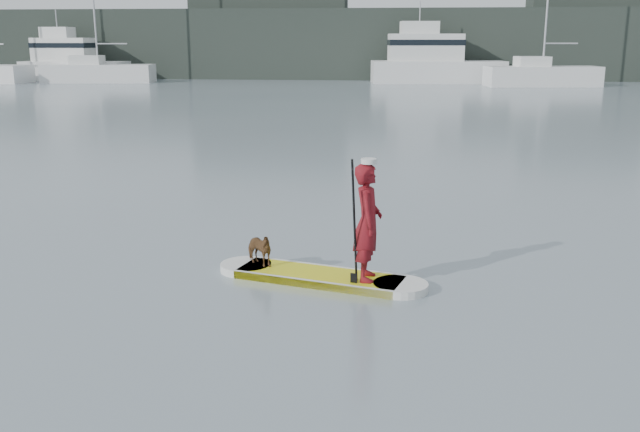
# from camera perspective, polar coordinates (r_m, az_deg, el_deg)

# --- Properties ---
(ground) EXTENTS (140.00, 140.00, 0.00)m
(ground) POSITION_cam_1_polar(r_m,az_deg,el_deg) (12.84, -1.54, -1.98)
(ground) COLOR slate
(ground) RESTS_ON ground
(paddleboard) EXTENTS (3.21, 1.48, 0.12)m
(paddleboard) POSITION_cam_1_polar(r_m,az_deg,el_deg) (10.74, 0.00, -4.87)
(paddleboard) COLOR yellow
(paddleboard) RESTS_ON ground
(paddler) EXTENTS (0.41, 0.63, 1.71)m
(paddler) POSITION_cam_1_polar(r_m,az_deg,el_deg) (10.24, 3.83, -0.51)
(paddler) COLOR maroon
(paddler) RESTS_ON paddleboard
(white_cap) EXTENTS (0.22, 0.22, 0.07)m
(white_cap) POSITION_cam_1_polar(r_m,az_deg,el_deg) (10.06, 3.91, 4.41)
(white_cap) COLOR silver
(white_cap) RESTS_ON paddler
(dog) EXTENTS (0.66, 0.62, 0.53)m
(dog) POSITION_cam_1_polar(r_m,az_deg,el_deg) (11.05, -4.98, -2.62)
(dog) COLOR #56311D
(dog) RESTS_ON paddleboard
(paddle) EXTENTS (0.11, 0.30, 2.00)m
(paddle) POSITION_cam_1_polar(r_m,az_deg,el_deg) (10.11, 2.76, -1.73)
(paddle) COLOR black
(paddle) RESTS_ON ground
(sailboat_b) EXTENTS (9.08, 3.55, 13.16)m
(sailboat_b) POSITION_cam_1_polar(r_m,az_deg,el_deg) (62.25, -17.37, 11.01)
(sailboat_b) COLOR silver
(sailboat_b) RESTS_ON ground
(sailboat_e) EXTENTS (8.71, 3.92, 12.18)m
(sailboat_e) POSITION_cam_1_polar(r_m,az_deg,el_deg) (57.19, 17.28, 10.76)
(sailboat_e) COLOR silver
(sailboat_e) RESTS_ON ground
(motor_yacht_a) EXTENTS (10.93, 4.38, 6.39)m
(motor_yacht_a) POSITION_cam_1_polar(r_m,az_deg,el_deg) (59.53, 8.97, 12.21)
(motor_yacht_a) COLOR silver
(motor_yacht_a) RESTS_ON ground
(motor_yacht_b) EXTENTS (9.05, 3.52, 5.87)m
(motor_yacht_b) POSITION_cam_1_polar(r_m,az_deg,el_deg) (65.90, -19.37, 11.64)
(motor_yacht_b) COLOR silver
(motor_yacht_b) RESTS_ON ground
(shore_mass) EXTENTS (90.00, 6.00, 6.00)m
(shore_mass) POSITION_cam_1_polar(r_m,az_deg,el_deg) (65.25, 4.73, 13.54)
(shore_mass) COLOR #202924
(shore_mass) RESTS_ON ground
(shore_building_west) EXTENTS (14.00, 4.00, 9.00)m
(shore_building_west) POSITION_cam_1_polar(r_m,az_deg,el_deg) (67.25, -4.06, 14.84)
(shore_building_west) COLOR #202924
(shore_building_west) RESTS_ON ground
(shore_building_east) EXTENTS (10.00, 4.00, 8.00)m
(shore_building_east) POSITION_cam_1_polar(r_m,az_deg,el_deg) (68.22, 20.51, 13.58)
(shore_building_east) COLOR #202924
(shore_building_east) RESTS_ON ground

